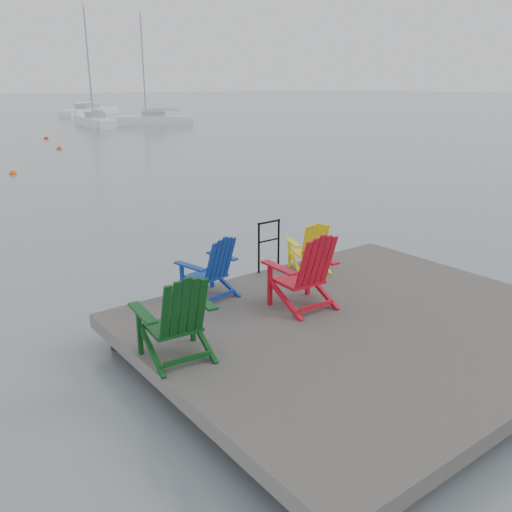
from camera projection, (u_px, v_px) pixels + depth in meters
ground at (361, 352)px, 7.75m from camera, size 400.00×400.00×0.00m
dock at (362, 330)px, 7.64m from camera, size 6.00×5.00×1.40m
handrail at (269, 241)px, 9.44m from camera, size 0.48×0.04×0.90m
chair_green at (177, 316)px, 6.35m from camera, size 0.95×0.89×1.11m
chair_blue at (212, 267)px, 8.23m from camera, size 0.90×0.85×1.00m
chair_red at (306, 270)px, 7.83m from camera, size 0.95×0.89×1.16m
chair_yellow at (311, 246)px, 9.44m from camera, size 0.87×0.83×0.90m
sailboat_near at (95, 122)px, 47.25m from camera, size 2.57×7.15×9.84m
sailboat_mid at (90, 112)px, 63.98m from camera, size 8.71×7.52×12.58m
sailboat_far at (151, 121)px, 48.67m from camera, size 6.75×4.95×9.59m
buoy_a at (13, 174)px, 22.70m from camera, size 0.32×0.32×0.32m
buoy_c at (59, 149)px, 31.17m from camera, size 0.33×0.33×0.33m
buoy_d at (46, 139)px, 36.94m from camera, size 0.33×0.33×0.33m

